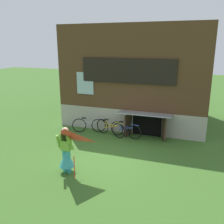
{
  "coord_description": "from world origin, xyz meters",
  "views": [
    {
      "loc": [
        3.18,
        -8.16,
        4.3
      ],
      "look_at": [
        0.07,
        0.62,
        1.71
      ],
      "focal_mm": 39.45,
      "sensor_mm": 36.0,
      "label": 1
    }
  ],
  "objects": [
    {
      "name": "bicycle_silver",
      "position": [
        -1.81,
        2.44,
        0.37
      ],
      "size": [
        1.6,
        0.61,
        0.77
      ],
      "rotation": [
        0.0,
        0.0,
        0.35
      ],
      "color": "black",
      "rests_on": "ground_plane"
    },
    {
      "name": "ground_plane",
      "position": [
        0.0,
        0.0,
        0.0
      ],
      "size": [
        60.0,
        60.0,
        0.0
      ],
      "primitive_type": "plane",
      "color": "#386023"
    },
    {
      "name": "kite",
      "position": [
        -0.52,
        -2.06,
        1.36
      ],
      "size": [
        1.09,
        1.13,
        1.7
      ],
      "color": "red",
      "rests_on": "ground_plane"
    },
    {
      "name": "bicycle_yellow",
      "position": [
        -0.65,
        2.38,
        0.38
      ],
      "size": [
        1.65,
        0.6,
        0.78
      ],
      "rotation": [
        0.0,
        0.0,
        -0.33
      ],
      "color": "black",
      "rests_on": "ground_plane"
    },
    {
      "name": "bicycle_blue",
      "position": [
        0.11,
        2.4,
        0.36
      ],
      "size": [
        1.62,
        0.4,
        0.75
      ],
      "rotation": [
        0.0,
        0.0,
        -0.22
      ],
      "color": "black",
      "rests_on": "ground_plane"
    },
    {
      "name": "log_house",
      "position": [
        0.0,
        5.42,
        2.61
      ],
      "size": [
        7.41,
        5.97,
        5.22
      ],
      "color": "#9E998E",
      "rests_on": "ground_plane"
    },
    {
      "name": "person",
      "position": [
        -0.85,
        -1.46,
        0.69
      ],
      "size": [
        0.61,
        0.53,
        1.64
      ],
      "rotation": [
        0.0,
        0.0,
        -0.16
      ],
      "color": "teal",
      "rests_on": "ground_plane"
    }
  ]
}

